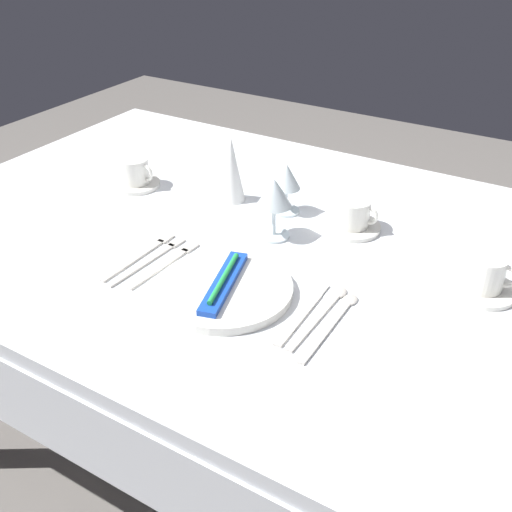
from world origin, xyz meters
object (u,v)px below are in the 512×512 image
Objects in this scene: fork_inner at (151,259)px; coffee_cup_far at (486,272)px; dinner_knife at (302,315)px; coffee_cup_left at (353,213)px; spoon_soup at (324,309)px; toothbrush_package at (224,282)px; wine_glass_centre at (287,180)px; coffee_cup_right at (135,171)px; wine_glass_left at (274,196)px; fork_outer at (167,263)px; napkin_folded at (232,169)px; dinner_plate at (224,289)px; spoon_dessert at (336,318)px; fork_salad at (142,254)px.

coffee_cup_far is (0.62, 0.24, 0.04)m from fork_inner.
coffee_cup_left is (-0.05, 0.35, 0.04)m from dinner_knife.
toothbrush_package is at bearing -165.79° from spoon_soup.
wine_glass_centre is (-0.25, 0.31, 0.08)m from spoon_soup.
coffee_cup_right is 0.69× the size of wine_glass_left.
fork_outer is at bearing -158.23° from coffee_cup_far.
toothbrush_package is 1.50× the size of wine_glass_left.
wine_glass_left is 0.84× the size of napkin_folded.
toothbrush_package is at bearing -148.57° from coffee_cup_far.
coffee_cup_right is (-0.46, 0.29, 0.03)m from dinner_plate.
dinner_knife is 0.05m from spoon_soup.
spoon_soup is 0.03m from spoon_dessert.
napkin_folded is at bearing 172.18° from coffee_cup_far.
wine_glass_centre reaches higher than spoon_dessert.
fork_salad is 1.04× the size of dinner_knife.
wine_glass_left is (0.20, 0.21, 0.10)m from fork_salad.
dinner_plate is at bearing -171.23° from spoon_dessert.
napkin_folded reaches higher than spoon_dessert.
wine_glass_centre is 0.15m from napkin_folded.
spoon_dessert is 0.31m from coffee_cup_far.
dinner_plate is 2.15× the size of wine_glass_centre.
wine_glass_centre is at bearing 130.71° from spoon_dessert.
toothbrush_package is 0.41m from napkin_folded.
toothbrush_package is 0.97× the size of fork_salad.
toothbrush_package is at bearing -175.76° from dinner_knife.
dinner_knife is at bearing -42.40° from napkin_folded.
toothbrush_package reaches higher than fork_outer.
spoon_soup is (0.35, 0.02, 0.00)m from fork_outer.
spoon_dessert is 2.19× the size of coffee_cup_left.
fork_salad is (-0.07, -0.00, 0.00)m from fork_outer.
coffee_cup_right is at bearing 174.05° from wine_glass_left.
fork_inner is 1.01× the size of spoon_soup.
coffee_cup_left reaches higher than fork_outer.
dinner_plate is 1.18× the size of spoon_dessert.
coffee_cup_left is (0.31, 0.34, 0.04)m from fork_inner.
toothbrush_package reaches higher than fork_inner.
dinner_plate reaches higher than fork_outer.
coffee_cup_right is at bearing 159.77° from spoon_dessert.
toothbrush_package is 0.20m from fork_inner.
wine_glass_centre is (-0.06, 0.36, 0.08)m from dinner_plate.
dinner_knife is at bearing 4.24° from dinner_plate.
fork_outer is at bearing 1.20° from fork_salad.
dinner_knife is 0.37m from coffee_cup_far.
toothbrush_package is 0.50m from coffee_cup_far.
napkin_folded is (-0.15, -0.01, -0.00)m from wine_glass_centre.
toothbrush_package is 0.93× the size of spoon_dessert.
fork_salad is at bearing -160.19° from coffee_cup_far.
wine_glass_left reaches higher than fork_salad.
dinner_plate reaches higher than spoon_soup.
dinner_plate is at bearing -6.39° from fork_salad.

